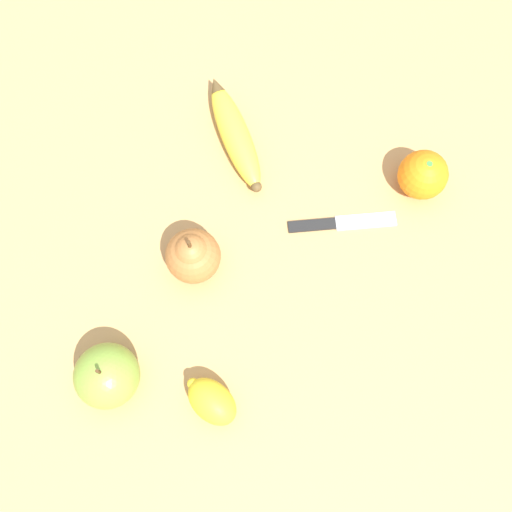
% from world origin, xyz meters
% --- Properties ---
extents(ground_plane, '(3.00, 3.00, 0.00)m').
position_xyz_m(ground_plane, '(0.00, 0.00, 0.00)').
color(ground_plane, tan).
extents(banana, '(0.07, 0.19, 0.04)m').
position_xyz_m(banana, '(0.02, -0.12, 0.02)').
color(banana, yellow).
rests_on(banana, ground_plane).
extents(orange, '(0.07, 0.07, 0.07)m').
position_xyz_m(orange, '(-0.23, 0.00, 0.03)').
color(orange, orange).
rests_on(orange, ground_plane).
extents(pear, '(0.07, 0.07, 0.09)m').
position_xyz_m(pear, '(0.11, 0.06, 0.04)').
color(pear, '#A36633').
rests_on(pear, ground_plane).
extents(apple, '(0.08, 0.08, 0.09)m').
position_xyz_m(apple, '(0.23, 0.20, 0.04)').
color(apple, olive).
rests_on(apple, ground_plane).
extents(lemon, '(0.08, 0.09, 0.05)m').
position_xyz_m(lemon, '(0.11, 0.25, 0.02)').
color(lemon, yellow).
rests_on(lemon, ground_plane).
extents(paring_knife, '(0.16, 0.03, 0.01)m').
position_xyz_m(paring_knife, '(-0.10, 0.04, 0.00)').
color(paring_knife, silver).
rests_on(paring_knife, ground_plane).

